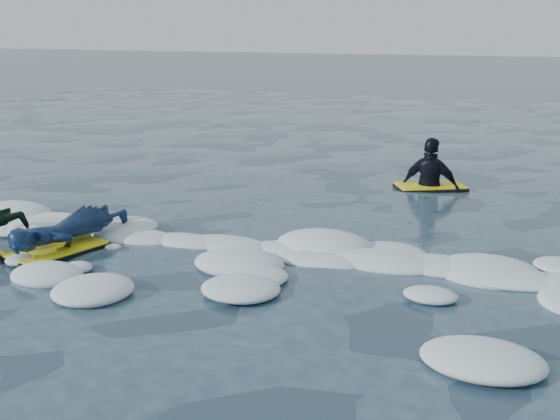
{
  "coord_description": "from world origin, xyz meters",
  "views": [
    {
      "loc": [
        4.29,
        -6.08,
        2.74
      ],
      "look_at": [
        1.27,
        1.6,
        0.55
      ],
      "focal_mm": 45.0,
      "sensor_mm": 36.0,
      "label": 1
    }
  ],
  "objects": [
    {
      "name": "ground",
      "position": [
        0.0,
        0.0,
        0.0
      ],
      "size": [
        120.0,
        120.0,
        0.0
      ],
      "primitive_type": "plane",
      "color": "#192B3D",
      "rests_on": "ground"
    },
    {
      "name": "waiting_rider_unit",
      "position": [
        2.41,
        5.71,
        0.02
      ],
      "size": [
        1.33,
        1.12,
        1.75
      ],
      "rotation": [
        0.0,
        0.0,
        0.5
      ],
      "color": "black",
      "rests_on": "ground"
    },
    {
      "name": "prone_woman_unit",
      "position": [
        -1.25,
        0.75,
        0.24
      ],
      "size": [
        0.94,
        1.82,
        0.46
      ],
      "rotation": [
        0.0,
        0.0,
        1.29
      ],
      "color": "black",
      "rests_on": "ground"
    },
    {
      "name": "foam_band",
      "position": [
        0.0,
        1.03,
        0.0
      ],
      "size": [
        12.0,
        3.1,
        0.3
      ],
      "primitive_type": null,
      "color": "white",
      "rests_on": "ground"
    }
  ]
}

